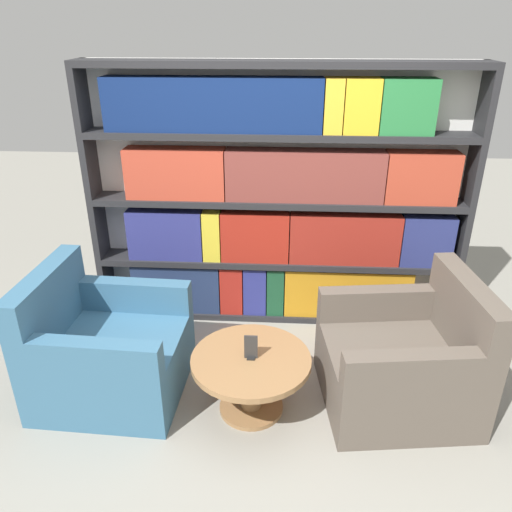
# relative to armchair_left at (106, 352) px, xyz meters

# --- Properties ---
(ground_plane) EXTENTS (14.00, 14.00, 0.00)m
(ground_plane) POSITION_rel_armchair_left_xyz_m (1.12, -0.31, -0.30)
(ground_plane) COLOR gray
(bookshelf) EXTENTS (2.97, 0.30, 2.08)m
(bookshelf) POSITION_rel_armchair_left_xyz_m (1.13, 1.06, 0.71)
(bookshelf) COLOR silver
(bookshelf) RESTS_ON ground_plane
(armchair_left) EXTENTS (0.96, 0.90, 0.89)m
(armchair_left) POSITION_rel_armchair_left_xyz_m (0.00, 0.00, 0.00)
(armchair_left) COLOR #386684
(armchair_left) RESTS_ON ground_plane
(armchair_right) EXTENTS (1.02, 0.97, 0.89)m
(armchair_right) POSITION_rel_armchair_left_xyz_m (1.98, 0.00, 0.00)
(armchair_right) COLOR brown
(armchair_right) RESTS_ON ground_plane
(coffee_table) EXTENTS (0.76, 0.76, 0.41)m
(coffee_table) POSITION_rel_armchair_left_xyz_m (0.99, -0.15, -0.00)
(coffee_table) COLOR olive
(coffee_table) RESTS_ON ground_plane
(table_sign) EXTENTS (0.08, 0.06, 0.16)m
(table_sign) POSITION_rel_armchair_left_xyz_m (0.99, -0.15, 0.18)
(table_sign) COLOR black
(table_sign) RESTS_ON coffee_table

